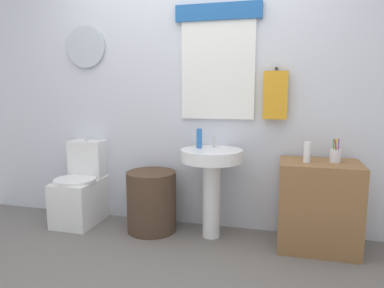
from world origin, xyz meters
name	(u,v)px	position (x,y,z in m)	size (l,w,h in m)	color
ground_plane	(149,284)	(0.00, 0.00, 0.00)	(8.00, 8.00, 0.00)	slate
back_wall	(193,85)	(0.00, 1.15, 1.31)	(4.40, 0.18, 2.60)	silver
toilet	(81,191)	(-1.04, 0.88, 0.30)	(0.38, 0.51, 0.79)	white
laundry_hamper	(152,201)	(-0.31, 0.85, 0.27)	(0.44, 0.44, 0.54)	#4C3828
pedestal_sink	(212,171)	(0.24, 0.85, 0.58)	(0.52, 0.52, 0.76)	white
faucet	(215,142)	(0.24, 0.97, 0.81)	(0.03, 0.03, 0.10)	silver
wooden_cabinet	(318,205)	(1.10, 0.85, 0.35)	(0.61, 0.44, 0.70)	olive
soap_bottle	(199,138)	(0.12, 0.90, 0.85)	(0.05, 0.05, 0.17)	#2D6BB7
lotion_bottle	(307,152)	(1.00, 0.81, 0.78)	(0.05, 0.05, 0.16)	white
toothbrush_cup	(335,155)	(1.21, 0.87, 0.76)	(0.08, 0.08, 0.19)	silver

